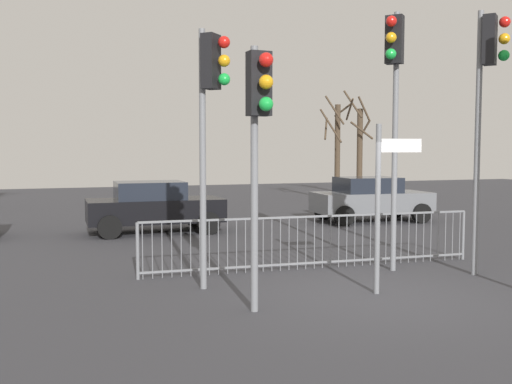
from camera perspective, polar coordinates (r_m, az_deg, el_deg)
The scene contains 11 objects.
ground_plane at distance 9.96m, azimuth 11.33°, elevation -9.76°, with size 60.00×60.00×0.00m, color #38383D.
traffic_light_mid_right at distance 8.39m, azimuth 0.24°, elevation 7.18°, with size 0.33×0.57×3.85m.
traffic_light_rear_left at distance 11.70m, azimuth 13.24°, elevation 10.29°, with size 0.47×0.46×5.00m.
traffic_light_foreground_right at distance 9.93m, azimuth -4.49°, elevation 8.93°, with size 0.47×0.47×4.38m.
traffic_light_foreground_left at distance 11.85m, azimuth 21.47°, elevation 9.81°, with size 0.46×0.48×4.94m.
direction_sign_post at distance 9.84m, azimuth 12.08°, elevation -0.64°, with size 0.78×0.17×2.79m.
pedestrian_guard_railing at distance 11.82m, azimuth 5.66°, elevation -4.76°, with size 7.00×0.41×1.07m.
car_grey_mid at distance 19.80m, azimuth 11.03°, elevation -0.61°, with size 3.91×2.15×1.47m.
car_black_trailing at distance 17.06m, azimuth -9.87°, elevation -1.35°, with size 3.82×1.96×1.47m.
bare_tree_left at distance 30.68m, azimuth 10.01°, elevation 4.25°, with size 1.32×1.31×5.40m.
bare_tree_right at distance 27.37m, azimuth 7.87°, elevation 4.33°, with size 1.55×1.60×4.83m.
Camera 1 is at (-4.99, -8.29, 2.38)m, focal length 41.29 mm.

